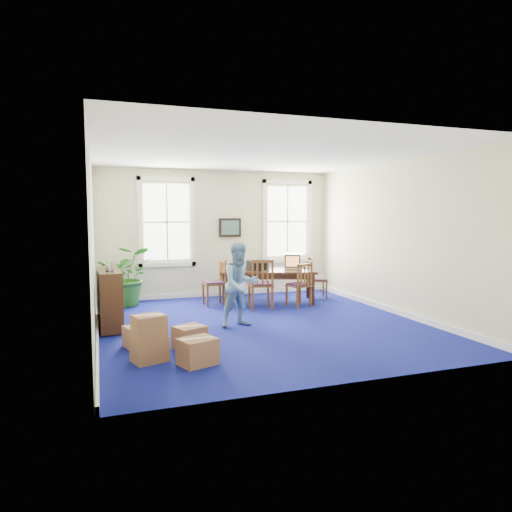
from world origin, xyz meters
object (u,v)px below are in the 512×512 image
object	(u,v)px
cardboard_boxes	(161,335)
conference_table	(268,285)
credenza	(109,299)
potted_plant	(127,276)
man	(240,285)
chair_near_left	(261,284)
crt_tv	(293,261)

from	to	relation	value
cardboard_boxes	conference_table	bearing A→B (deg)	49.94
credenza	potted_plant	bearing A→B (deg)	74.28
conference_table	man	bearing A→B (deg)	-104.42
chair_near_left	man	bearing A→B (deg)	65.72
conference_table	credenza	xyz separation A→B (m)	(-3.67, -1.41, 0.15)
conference_table	cardboard_boxes	size ratio (longest dim) A/B	1.82
cardboard_boxes	credenza	bearing A→B (deg)	107.02
conference_table	man	size ratio (longest dim) A/B	1.43
chair_near_left	man	world-z (taller)	man
chair_near_left	credenza	xyz separation A→B (m)	(-3.21, -0.64, -0.03)
crt_tv	chair_near_left	distance (m)	1.45
credenza	cardboard_boxes	xyz separation A→B (m)	(0.66, -2.16, -0.18)
crt_tv	credenza	size ratio (longest dim) A/B	0.32
man	cardboard_boxes	xyz separation A→B (m)	(-1.66, -1.45, -0.43)
chair_near_left	man	size ratio (longest dim) A/B	0.71
chair_near_left	man	distance (m)	1.64
crt_tv	man	size ratio (longest dim) A/B	0.28
conference_table	cardboard_boxes	xyz separation A→B (m)	(-3.00, -3.57, -0.03)
conference_table	crt_tv	xyz separation A→B (m)	(0.67, 0.05, 0.57)
crt_tv	man	xyz separation A→B (m)	(-2.01, -2.18, -0.16)
man	cardboard_boxes	world-z (taller)	man
crt_tv	man	bearing A→B (deg)	-108.50
potted_plant	conference_table	bearing A→B (deg)	-10.21
man	conference_table	bearing A→B (deg)	48.12
chair_near_left	cardboard_boxes	distance (m)	3.79
crt_tv	conference_table	bearing A→B (deg)	-151.33
conference_table	man	world-z (taller)	man
chair_near_left	potted_plant	size ratio (longest dim) A/B	0.82
man	potted_plant	distance (m)	3.29
man	cardboard_boxes	size ratio (longest dim) A/B	1.27
conference_table	chair_near_left	bearing A→B (deg)	-103.00
potted_plant	cardboard_boxes	world-z (taller)	potted_plant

